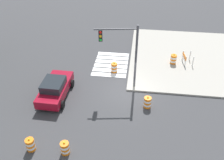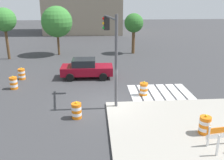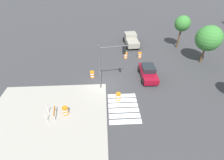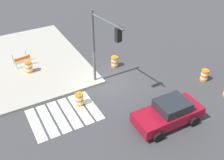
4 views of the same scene
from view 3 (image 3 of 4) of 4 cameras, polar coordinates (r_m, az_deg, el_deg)
name	(u,v)px [view 3 (image 3 of 4)]	position (r m, az deg, el deg)	size (l,w,h in m)	color
ground_plane	(106,85)	(20.50, -2.22, -1.73)	(120.00, 120.00, 0.00)	#38383A
sidewalk_corner	(44,126)	(17.24, -22.79, -14.60)	(12.00, 12.00, 0.15)	#9E998E
crosswalk_stripes	(123,108)	(17.65, 4.02, -9.62)	(4.35, 3.20, 0.02)	silver
sports_car	(148,72)	(21.87, 12.52, 2.70)	(4.34, 2.21, 1.63)	maroon
pickup_truck	(131,39)	(30.67, 6.62, 13.96)	(5.25, 2.56, 1.92)	gray
traffic_barrel_near_corner	(118,97)	(18.21, 2.23, -5.79)	(0.56, 0.56, 1.02)	orange
traffic_barrel_crosswalk_end	(126,56)	(26.10, 4.80, 8.53)	(0.56, 0.56, 1.02)	orange
traffic_barrel_median_near	(92,74)	(21.70, -6.92, 1.93)	(0.56, 0.56, 1.02)	orange
traffic_barrel_median_far	(140,55)	(26.50, 9.66, 8.58)	(0.56, 0.56, 1.02)	orange
traffic_barrel_on_sidewalk	(65,111)	(17.15, -15.97, -10.27)	(0.56, 0.56, 1.02)	orange
construction_barricade	(53,112)	(17.22, -20.01, -10.51)	(1.32, 0.92, 1.00)	silver
traffic_light_pole	(110,59)	(17.97, -0.80, 7.28)	(0.79, 3.26, 5.50)	#4C4C51
street_tree_streetside_near	(209,38)	(27.00, 30.72, 12.41)	(3.52, 3.52, 5.59)	brown
street_tree_streetside_mid	(182,24)	(30.37, 23.42, 17.60)	(2.49, 2.49, 5.49)	brown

